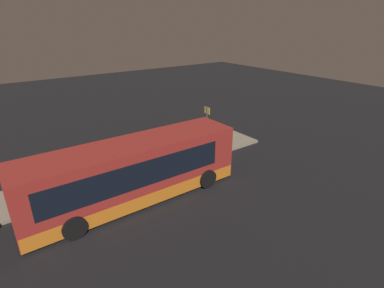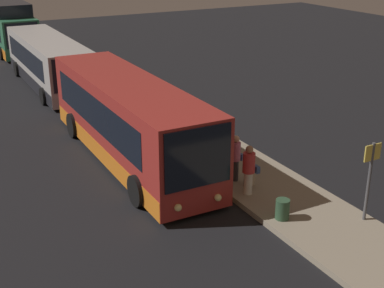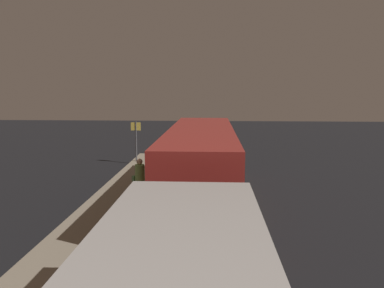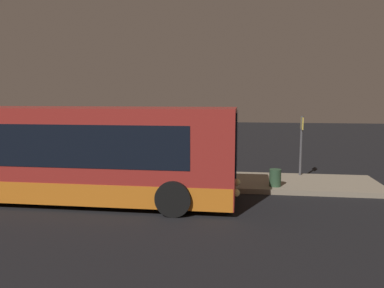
{
  "view_description": "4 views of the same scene",
  "coord_description": "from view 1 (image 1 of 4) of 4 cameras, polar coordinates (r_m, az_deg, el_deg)",
  "views": [
    {
      "loc": [
        -6.81,
        -12.81,
        8.83
      ],
      "look_at": [
        2.92,
        0.57,
        1.95
      ],
      "focal_mm": 28.0,
      "sensor_mm": 36.0,
      "label": 1
    },
    {
      "loc": [
        17.42,
        -7.19,
        8.43
      ],
      "look_at": [
        2.92,
        0.57,
        1.95
      ],
      "focal_mm": 50.0,
      "sensor_mm": 36.0,
      "label": 2
    },
    {
      "loc": [
        -16.28,
        -0.47,
        4.8
      ],
      "look_at": [
        2.92,
        0.57,
        1.95
      ],
      "focal_mm": 35.0,
      "sensor_mm": 36.0,
      "label": 3
    },
    {
      "loc": [
        4.64,
        -11.97,
        3.57
      ],
      "look_at": [
        2.92,
        0.57,
        1.95
      ],
      "focal_mm": 35.0,
      "sensor_mm": 36.0,
      "label": 4
    }
  ],
  "objects": [
    {
      "name": "suitcase",
      "position": [
        20.27,
        -2.59,
        -1.6
      ],
      "size": [
        0.35,
        0.21,
        0.93
      ],
      "color": "beige",
      "rests_on": "platform"
    },
    {
      "name": "sign_post",
      "position": [
        23.21,
        2.86,
        4.88
      ],
      "size": [
        0.1,
        0.62,
        2.54
      ],
      "color": "#4C4C51",
      "rests_on": "platform"
    },
    {
      "name": "passenger_with_bags",
      "position": [
        19.99,
        -0.38,
        -0.08
      ],
      "size": [
        0.42,
        0.59,
        1.75
      ],
      "rotation": [
        0.0,
        0.0,
        -0.02
      ],
      "color": "silver",
      "rests_on": "platform"
    },
    {
      "name": "passenger_boarding",
      "position": [
        19.56,
        -3.39,
        -0.69
      ],
      "size": [
        0.5,
        0.61,
        1.7
      ],
      "rotation": [
        0.0,
        0.0,
        0.42
      ],
      "color": "#2D2D33",
      "rests_on": "platform"
    },
    {
      "name": "bus_lead",
      "position": [
        15.69,
        -11.22,
        -5.33
      ],
      "size": [
        11.45,
        2.88,
        3.2
      ],
      "color": "maroon",
      "rests_on": "ground"
    },
    {
      "name": "passenger_waiting",
      "position": [
        18.13,
        -14.07,
        -3.34
      ],
      "size": [
        0.62,
        0.65,
        1.72
      ],
      "rotation": [
        0.0,
        0.0,
        -0.68
      ],
      "color": "#2D2D33",
      "rests_on": "platform"
    },
    {
      "name": "ground",
      "position": [
        16.98,
        -6.92,
        -8.94
      ],
      "size": [
        80.0,
        80.0,
        0.0
      ],
      "primitive_type": "plane",
      "color": "black"
    },
    {
      "name": "platform",
      "position": [
        19.43,
        -11.55,
        -4.64
      ],
      "size": [
        20.0,
        3.12,
        0.19
      ],
      "color": "gray",
      "rests_on": "ground"
    },
    {
      "name": "trash_bin",
      "position": [
        21.31,
        3.91,
        -0.45
      ],
      "size": [
        0.44,
        0.44,
        0.65
      ],
      "color": "#2D4C33",
      "rests_on": "platform"
    }
  ]
}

